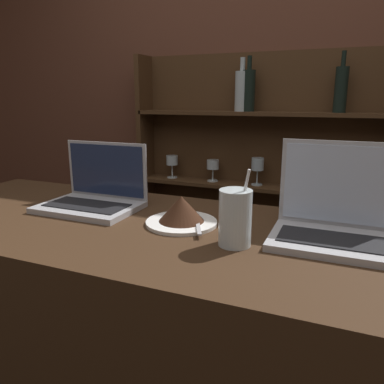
% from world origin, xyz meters
% --- Properties ---
extents(back_wall, '(7.00, 0.06, 2.70)m').
position_xyz_m(back_wall, '(0.00, 1.59, 1.35)').
color(back_wall, brown).
rests_on(back_wall, ground_plane).
extents(back_shelf, '(1.44, 0.18, 1.62)m').
position_xyz_m(back_shelf, '(-0.05, 1.51, 0.86)').
color(back_shelf, '#472D19').
rests_on(back_shelf, ground_plane).
extents(laptop_near, '(0.31, 0.22, 0.21)m').
position_xyz_m(laptop_near, '(-0.35, 0.41, 1.07)').
color(laptop_near, '#ADADB2').
rests_on(laptop_near, bar_counter).
extents(laptop_far, '(0.29, 0.21, 0.25)m').
position_xyz_m(laptop_far, '(0.38, 0.40, 1.08)').
color(laptop_far, '#ADADB2').
rests_on(laptop_far, bar_counter).
extents(cake_plate, '(0.20, 0.20, 0.08)m').
position_xyz_m(cake_plate, '(-0.02, 0.36, 1.06)').
color(cake_plate, white).
rests_on(cake_plate, bar_counter).
extents(water_glass, '(0.08, 0.08, 0.19)m').
position_xyz_m(water_glass, '(0.16, 0.27, 1.10)').
color(water_glass, silver).
rests_on(water_glass, bar_counter).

